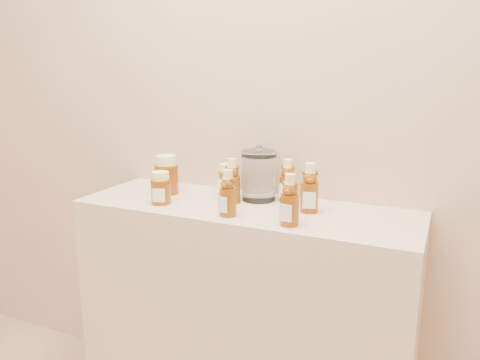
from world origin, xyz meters
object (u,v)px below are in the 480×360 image
at_px(bear_bottle_back_left, 232,178).
at_px(glass_canister, 259,173).
at_px(honey_jar_left, 167,175).
at_px(display_table, 244,322).
at_px(bear_bottle_front_left, 228,190).

height_order(bear_bottle_back_left, glass_canister, glass_canister).
distance_m(honey_jar_left, glass_canister, 0.36).
bearing_deg(display_table, bear_bottle_back_left, 158.90).
xyz_separation_m(bear_bottle_back_left, bear_bottle_front_left, (0.05, -0.14, -0.00)).
relative_size(bear_bottle_back_left, bear_bottle_front_left, 1.05).
bearing_deg(honey_jar_left, bear_bottle_back_left, -15.72).
bearing_deg(bear_bottle_front_left, glass_canister, 98.97).
relative_size(display_table, honey_jar_left, 8.10).
distance_m(display_table, honey_jar_left, 0.63).
relative_size(bear_bottle_back_left, glass_canister, 0.91).
bearing_deg(glass_canister, display_table, -98.29).
distance_m(display_table, bear_bottle_front_left, 0.55).
relative_size(honey_jar_left, glass_canister, 0.74).
xyz_separation_m(display_table, honey_jar_left, (-0.34, 0.03, 0.52)).
relative_size(bear_bottle_front_left, glass_canister, 0.87).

